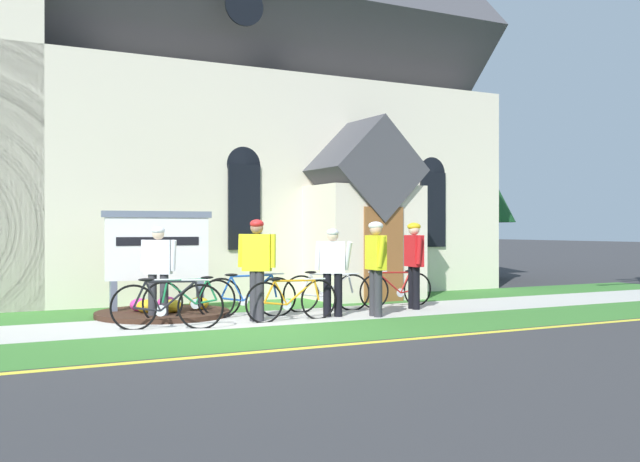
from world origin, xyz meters
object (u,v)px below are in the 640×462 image
Objects in this scene: bicycle_yellow at (190,300)px; bicycle_black at (249,296)px; bicycle_green at (167,305)px; bicycle_orange at (292,300)px; cyclist_in_blue_jersey at (376,260)px; cyclist_in_yellow_jersey at (257,261)px; cyclist_in_red_jersey at (158,266)px; bicycle_blue at (327,292)px; cyclist_in_white_jersey at (333,266)px; cyclist_in_green_jersey at (414,258)px; bicycle_silver at (397,289)px; roadside_conifer at (449,158)px; church_sign at (158,248)px.

bicycle_black reaches higher than bicycle_yellow.
bicycle_orange is at bearing 1.20° from bicycle_green.
bicycle_orange is 1.06× the size of bicycle_black.
cyclist_in_yellow_jersey reaches higher than cyclist_in_blue_jersey.
cyclist_in_red_jersey is at bearing 81.55° from bicycle_green.
cyclist_in_blue_jersey reaches higher than bicycle_green.
bicycle_blue is (2.82, 0.20, 0.00)m from bicycle_yellow.
cyclist_in_white_jersey is at bearing 9.40° from bicycle_orange.
cyclist_in_blue_jersey is at bearing -27.64° from bicycle_black.
cyclist_in_green_jersey is (4.51, -0.33, 0.65)m from bicycle_yellow.
bicycle_black is 1.03× the size of cyclist_in_red_jersey.
cyclist_in_blue_jersey is at bearing -2.20° from bicycle_green.
cyclist_in_white_jersey is (3.14, 0.20, 0.55)m from bicycle_green.
cyclist_in_red_jersey reaches higher than bicycle_green.
cyclist_in_red_jersey is (-2.97, 0.93, 0.03)m from cyclist_in_white_jersey.
cyclist_in_blue_jersey reaches higher than cyclist_in_red_jersey.
cyclist_in_blue_jersey is at bearing -10.24° from cyclist_in_yellow_jersey.
cyclist_in_white_jersey is at bearing -15.00° from bicycle_yellow.
cyclist_in_blue_jersey is 1.05× the size of cyclist_in_red_jersey.
cyclist_in_green_jersey is at bearing 27.19° from cyclist_in_blue_jersey.
bicycle_green is at bearing -127.73° from bicycle_yellow.
cyclist_in_green_jersey is (3.39, -0.40, 0.64)m from bicycle_black.
bicycle_orange is 1.12× the size of cyclist_in_white_jersey.
bicycle_black reaches higher than bicycle_silver.
cyclist_in_yellow_jersey is 3.53m from cyclist_in_green_jersey.
bicycle_yellow reaches higher than bicycle_orange.
bicycle_orange is 1.04× the size of cyclist_in_green_jersey.
roadside_conifer is (8.28, 7.28, 2.95)m from cyclist_in_white_jersey.
roadside_conifer is at bearing 33.22° from bicycle_green.
cyclist_in_red_jersey reaches higher than bicycle_black.
bicycle_blue is (-1.69, -0.09, 0.02)m from bicycle_silver.
bicycle_orange is at bearing -159.34° from bicycle_silver.
cyclist_in_blue_jersey reaches higher than bicycle_black.
bicycle_silver is 5.04m from cyclist_in_red_jersey.
cyclist_in_yellow_jersey is at bearing 178.02° from cyclist_in_white_jersey.
cyclist_in_green_jersey is (1.33, 0.68, -0.01)m from cyclist_in_blue_jersey.
church_sign is 1.21× the size of bicycle_black.
bicycle_black is at bearing -40.10° from church_sign.
church_sign reaches higher than bicycle_blue.
bicycle_green is 0.96× the size of cyclist_in_yellow_jersey.
cyclist_in_white_jersey is (2.72, -1.89, -0.31)m from church_sign.
church_sign is 4.93m from bicycle_silver.
roadside_conifer reaches higher than cyclist_in_white_jersey.
bicycle_green is (-5.17, -1.15, 0.02)m from bicycle_silver.
bicycle_green is 1.28m from cyclist_in_red_jersey.
cyclist_in_yellow_jersey is 1.07× the size of cyclist_in_red_jersey.
bicycle_black is (1.37, -1.15, -0.87)m from church_sign.
cyclist_in_blue_jersey is at bearing -19.10° from cyclist_in_red_jersey.
cyclist_in_red_jersey is (-1.50, 0.88, -0.09)m from cyclist_in_yellow_jersey.
bicycle_orange is at bearing -19.19° from cyclist_in_yellow_jersey.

